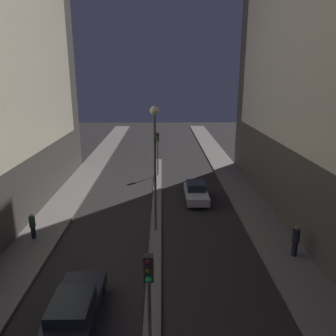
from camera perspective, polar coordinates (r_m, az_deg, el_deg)
median_strip at (r=24.44m, az=-2.03°, el=-8.04°), size 0.74×32.35×0.13m
traffic_light_near at (r=11.26m, az=-3.34°, el=-20.12°), size 0.32×0.42×4.40m
traffic_light_mid at (r=32.68m, az=-1.82°, el=4.22°), size 0.32×0.42×4.40m
street_lamp at (r=20.11m, az=-2.31°, el=3.75°), size 0.54×0.54×8.08m
car_left_lane at (r=15.08m, az=-16.06°, el=-22.66°), size 1.87×4.76×1.41m
car_right_lane at (r=26.85m, az=4.90°, el=-4.22°), size 1.73×4.16×1.53m
pedestrian_on_left_sidewalk at (r=22.19m, az=-22.52°, el=-9.20°), size 0.37×0.37×1.64m
pedestrian_on_right_sidewalk at (r=19.99m, az=21.30°, el=-11.63°), size 0.43×0.43×1.81m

